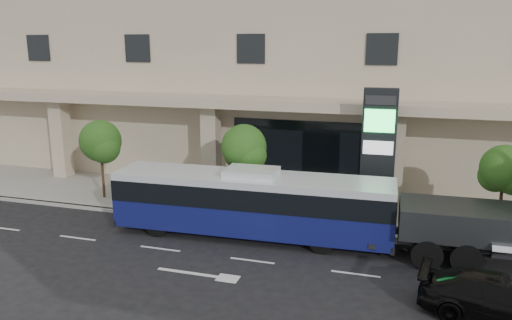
% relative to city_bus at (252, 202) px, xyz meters
% --- Properties ---
extents(ground, '(120.00, 120.00, 0.00)m').
position_rel_city_bus_xyz_m(ground, '(0.79, -0.94, -1.56)').
color(ground, black).
rests_on(ground, ground).
extents(sidewalk, '(120.00, 6.00, 0.15)m').
position_rel_city_bus_xyz_m(sidewalk, '(0.79, 4.06, -1.49)').
color(sidewalk, gray).
rests_on(sidewalk, ground).
extents(curb, '(120.00, 0.30, 0.15)m').
position_rel_city_bus_xyz_m(curb, '(0.79, 1.06, -1.49)').
color(curb, gray).
rests_on(curb, ground).
extents(convention_center, '(60.00, 17.60, 20.00)m').
position_rel_city_bus_xyz_m(convention_center, '(0.79, 14.48, 8.41)').
color(convention_center, tan).
rests_on(convention_center, ground).
extents(tree_left, '(2.27, 2.20, 4.22)m').
position_rel_city_bus_xyz_m(tree_left, '(-9.19, 2.65, 1.55)').
color(tree_left, '#422B19').
rests_on(tree_left, sidewalk).
extents(tree_mid, '(2.28, 2.20, 4.38)m').
position_rel_city_bus_xyz_m(tree_mid, '(-1.19, 2.65, 1.70)').
color(tree_mid, '#422B19').
rests_on(tree_mid, sidewalk).
extents(tree_right, '(2.10, 2.00, 4.04)m').
position_rel_city_bus_xyz_m(tree_right, '(10.31, 2.65, 1.47)').
color(tree_right, '#422B19').
rests_on(tree_right, sidewalk).
extents(city_bus, '(12.21, 3.00, 3.07)m').
position_rel_city_bus_xyz_m(city_bus, '(0.00, 0.00, 0.00)').
color(city_bus, black).
rests_on(city_bus, ground).
extents(black_sedan, '(5.04, 2.58, 1.40)m').
position_rel_city_bus_xyz_m(black_sedan, '(9.33, -4.29, -0.86)').
color(black_sedan, black).
rests_on(black_sedan, ground).
extents(signage_pylon, '(1.57, 0.63, 6.19)m').
position_rel_city_bus_xyz_m(signage_pylon, '(5.06, 3.44, 1.73)').
color(signage_pylon, black).
rests_on(signage_pylon, sidewalk).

